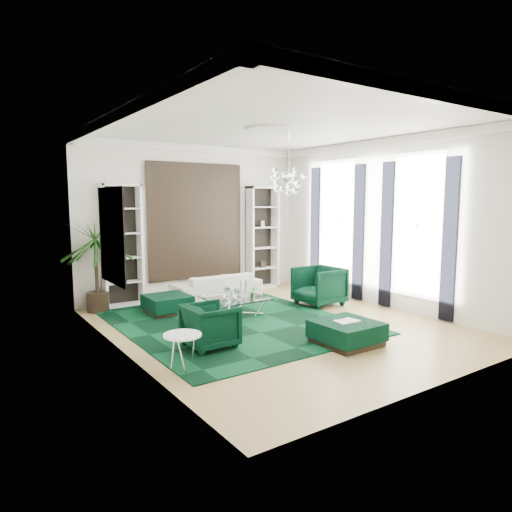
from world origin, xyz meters
TOP-DOWN VIEW (x-y plane):
  - floor at (0.00, 0.00)m, footprint 6.00×7.00m
  - ceiling at (0.00, 0.00)m, footprint 6.00×7.00m
  - wall_back at (0.00, 3.51)m, footprint 6.00×0.02m
  - wall_front at (0.00, -3.51)m, footprint 6.00×0.02m
  - wall_left at (-3.01, 0.00)m, footprint 0.02×7.00m
  - wall_right at (3.01, 0.00)m, footprint 0.02×7.00m
  - crown_molding at (0.00, 0.00)m, footprint 6.00×7.00m
  - ceiling_medallion at (0.00, 0.30)m, footprint 0.90×0.90m
  - tapestry at (0.00, 3.46)m, footprint 2.50×0.06m
  - shelving_left at (-1.95, 3.31)m, footprint 0.90×0.38m
  - shelving_right at (1.95, 3.31)m, footprint 0.90×0.38m
  - painting at (-2.97, 0.60)m, footprint 0.04×1.30m
  - window_near at (2.99, -0.90)m, footprint 0.03×1.10m
  - curtain_near_a at (2.96, -1.68)m, footprint 0.07×0.30m
  - curtain_near_b at (2.96, -0.12)m, footprint 0.07×0.30m
  - window_far at (2.99, 1.50)m, footprint 0.03×1.10m
  - curtain_far_a at (2.96, 0.72)m, footprint 0.07×0.30m
  - curtain_far_b at (2.96, 2.28)m, footprint 0.07×0.30m
  - rug at (-0.59, 0.77)m, footprint 4.20×5.00m
  - sofa at (0.17, 2.73)m, footprint 2.19×0.85m
  - armchair_left at (-1.72, -0.41)m, footprint 0.81×0.78m
  - armchair_right at (1.84, 0.87)m, footprint 0.99×0.96m
  - coffee_table at (-0.31, 1.10)m, footprint 1.19×1.19m
  - ottoman_side at (-1.39, 2.12)m, footprint 0.89×0.89m
  - ottoman_front at (0.26, -1.58)m, footprint 0.99×0.99m
  - book at (0.26, -1.58)m, footprint 0.41×0.27m
  - side_table at (-2.55, -1.11)m, footprint 0.55×0.55m
  - palm at (-2.58, 3.14)m, footprint 1.62×1.62m
  - chandelier at (0.24, 0.01)m, footprint 0.75×0.75m
  - table_plant at (-0.02, 0.86)m, footprint 0.12×0.10m

SIDE VIEW (x-z plane):
  - floor at x=0.00m, z-range -0.02..0.00m
  - rug at x=-0.59m, z-range 0.00..0.02m
  - ottoman_front at x=0.26m, z-range 0.00..0.39m
  - ottoman_side at x=-1.39m, z-range 0.00..0.39m
  - coffee_table at x=-0.31m, z-range 0.00..0.41m
  - side_table at x=-2.55m, z-range 0.00..0.53m
  - sofa at x=0.17m, z-range 0.00..0.64m
  - armchair_left at x=-1.72m, z-range 0.00..0.73m
  - book at x=0.26m, z-range 0.39..0.42m
  - armchair_right at x=1.84m, z-range 0.00..0.90m
  - table_plant at x=-0.02m, z-range 0.41..0.63m
  - palm at x=-2.58m, z-range 0.00..2.59m
  - shelving_left at x=-1.95m, z-range 0.00..2.80m
  - shelving_right at x=1.95m, z-range 0.00..2.80m
  - curtain_near_a at x=2.96m, z-range 0.02..3.27m
  - curtain_near_b at x=2.96m, z-range 0.02..3.27m
  - curtain_far_a at x=2.96m, z-range 0.02..3.27m
  - curtain_far_b at x=2.96m, z-range 0.02..3.27m
  - painting at x=-2.97m, z-range 1.05..2.65m
  - wall_back at x=0.00m, z-range 0.00..3.80m
  - wall_front at x=0.00m, z-range 0.00..3.80m
  - wall_left at x=-3.01m, z-range 0.00..3.80m
  - wall_right at x=3.01m, z-range 0.00..3.80m
  - tapestry at x=0.00m, z-range 0.50..3.30m
  - window_near at x=2.99m, z-range 0.45..3.35m
  - window_far at x=2.99m, z-range 0.45..3.35m
  - chandelier at x=0.24m, z-range 2.51..3.19m
  - crown_molding at x=0.00m, z-range 3.61..3.79m
  - ceiling_medallion at x=0.00m, z-range 3.75..3.79m
  - ceiling at x=0.00m, z-range 3.80..3.82m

